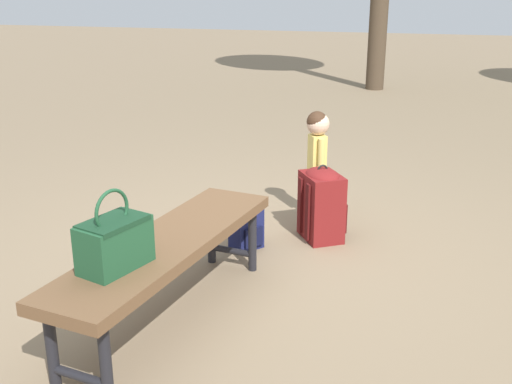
{
  "coord_description": "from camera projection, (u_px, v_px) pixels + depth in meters",
  "views": [
    {
      "loc": [
        -3.32,
        -1.09,
        1.64
      ],
      "look_at": [
        0.05,
        -0.05,
        0.45
      ],
      "focal_mm": 42.99,
      "sensor_mm": 36.0,
      "label": 1
    }
  ],
  "objects": [
    {
      "name": "park_bench",
      "position": [
        168.0,
        249.0,
        3.06
      ],
      "size": [
        1.64,
        0.6,
        0.45
      ],
      "color": "brown",
      "rests_on": "ground"
    },
    {
      "name": "ground_plane",
      "position": [
        246.0,
        262.0,
        3.84
      ],
      "size": [
        40.0,
        40.0,
        0.0
      ],
      "primitive_type": "plane",
      "color": "#7F6B51",
      "rests_on": "ground"
    },
    {
      "name": "backpack_large",
      "position": [
        322.0,
        202.0,
        4.12
      ],
      "size": [
        0.38,
        0.36,
        0.52
      ],
      "color": "maroon",
      "rests_on": "ground"
    },
    {
      "name": "child_standing",
      "position": [
        317.0,
        149.0,
        4.39
      ],
      "size": [
        0.19,
        0.17,
        0.8
      ],
      "color": "#E5B2C6",
      "rests_on": "ground"
    },
    {
      "name": "backpack_small",
      "position": [
        246.0,
        225.0,
        4.0
      ],
      "size": [
        0.24,
        0.23,
        0.32
      ],
      "color": "#191E4C",
      "rests_on": "ground"
    },
    {
      "name": "handbag",
      "position": [
        114.0,
        241.0,
        2.69
      ],
      "size": [
        0.36,
        0.26,
        0.37
      ],
      "color": "#1E4C2D",
      "rests_on": "park_bench"
    }
  ]
}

